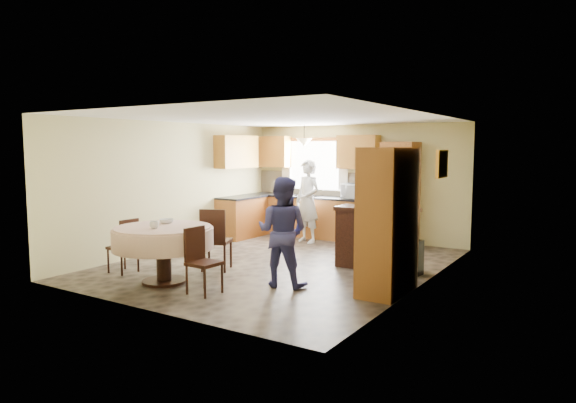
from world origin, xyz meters
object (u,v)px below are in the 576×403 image
(sideboard, at_px, (377,240))
(person_dining, at_px, (282,232))
(oven_tower, at_px, (400,194))
(chair_back, at_px, (215,237))
(person_sink, at_px, (308,201))
(chair_left, at_px, (126,243))
(chair_right, at_px, (200,257))
(cupboard, at_px, (388,221))
(dining_table, at_px, (163,239))

(sideboard, height_order, person_dining, person_dining)
(oven_tower, height_order, chair_back, oven_tower)
(sideboard, bearing_deg, person_sink, 144.03)
(chair_left, xyz_separation_m, chair_right, (1.77, -0.21, 0.02))
(oven_tower, xyz_separation_m, cupboard, (1.07, -3.37, -0.06))
(chair_left, height_order, chair_right, chair_right)
(dining_table, relative_size, person_dining, 0.93)
(dining_table, bearing_deg, chair_back, 80.14)
(oven_tower, relative_size, person_dining, 1.33)
(oven_tower, bearing_deg, person_sink, -159.88)
(chair_right, bearing_deg, chair_left, 85.73)
(cupboard, bearing_deg, dining_table, -157.04)
(dining_table, height_order, person_dining, person_dining)
(oven_tower, bearing_deg, person_dining, -95.21)
(chair_left, bearing_deg, oven_tower, 148.36)
(sideboard, xyz_separation_m, person_sink, (-2.16, 1.43, 0.40))
(oven_tower, distance_m, chair_left, 5.41)
(sideboard, bearing_deg, chair_back, -145.93)
(oven_tower, bearing_deg, chair_back, -115.70)
(sideboard, distance_m, dining_table, 3.45)
(dining_table, bearing_deg, person_dining, 26.75)
(chair_right, bearing_deg, person_sink, 11.85)
(cupboard, distance_m, chair_left, 4.16)
(dining_table, xyz_separation_m, person_dining, (1.59, 0.80, 0.14))
(sideboard, xyz_separation_m, dining_table, (-2.31, -2.55, 0.18))
(cupboard, distance_m, person_sink, 3.94)
(sideboard, xyz_separation_m, chair_left, (-3.26, -2.46, 0.01))
(person_dining, bearing_deg, chair_back, -16.93)
(sideboard, relative_size, chair_left, 1.53)
(sideboard, bearing_deg, chair_left, -145.36)
(dining_table, relative_size, chair_right, 1.62)
(chair_back, bearing_deg, person_dining, 149.70)
(person_sink, bearing_deg, person_dining, -48.13)
(oven_tower, xyz_separation_m, dining_table, (-1.94, -4.64, -0.40))
(oven_tower, relative_size, person_sink, 1.21)
(cupboard, relative_size, chair_right, 2.20)
(chair_back, distance_m, person_dining, 1.45)
(oven_tower, xyz_separation_m, person_dining, (-0.35, -3.84, -0.26))
(sideboard, relative_size, chair_right, 1.47)
(chair_left, xyz_separation_m, person_dining, (2.53, 0.71, 0.31))
(chair_right, distance_m, person_sink, 4.17)
(chair_right, relative_size, person_dining, 0.57)
(oven_tower, xyz_separation_m, chair_right, (-1.11, -4.76, -0.56))
(oven_tower, distance_m, cupboard, 3.53)
(chair_right, bearing_deg, dining_table, 84.45)
(chair_left, bearing_deg, chair_right, 83.98)
(oven_tower, height_order, dining_table, oven_tower)
(oven_tower, distance_m, chair_back, 4.11)
(chair_right, height_order, person_sink, person_sink)
(cupboard, height_order, person_dining, cupboard)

